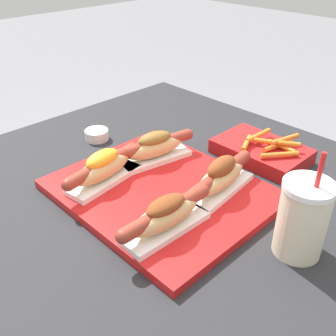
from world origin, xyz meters
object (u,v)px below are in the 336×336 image
hot_dog_0 (103,168)px  sauce_bowl (97,134)px  drink_cup (302,219)px  hot_dog_2 (155,147)px  fries_basket (262,151)px  hot_dog_1 (166,215)px  hot_dog_3 (221,177)px  serving_tray (161,192)px

hot_dog_0 → sauce_bowl: size_ratio=3.40×
sauce_bowl → drink_cup: size_ratio=0.31×
hot_dog_2 → fries_basket: bearing=54.9°
hot_dog_1 → drink_cup: size_ratio=1.07×
hot_dog_1 → drink_cup: bearing=37.5°
drink_cup → fries_basket: size_ratio=0.92×
hot_dog_0 → hot_dog_2: size_ratio=1.01×
hot_dog_3 → drink_cup: drink_cup is taller
hot_dog_1 → hot_dog_0: bearing=175.5°
hot_dog_2 → sauce_bowl: size_ratio=3.38×
hot_dog_1 → fries_basket: size_ratio=0.98×
sauce_bowl → hot_dog_0: bearing=-31.6°
serving_tray → drink_cup: (0.28, 0.05, 0.06)m
hot_dog_3 → fries_basket: 0.21m
serving_tray → fries_basket: 0.29m
hot_dog_2 → serving_tray: bearing=-36.4°
sauce_bowl → fries_basket: 0.43m
hot_dog_3 → sauce_bowl: hot_dog_3 is taller
hot_dog_0 → fries_basket: bearing=65.9°
sauce_bowl → fries_basket: size_ratio=0.29×
hot_dog_3 → fries_basket: hot_dog_3 is taller
serving_tray → hot_dog_3: bearing=40.3°
hot_dog_1 → fries_basket: (-0.05, 0.37, -0.03)m
hot_dog_0 → sauce_bowl: hot_dog_0 is taller
hot_dog_2 → fries_basket: 0.26m
hot_dog_3 → sauce_bowl: (-0.40, -0.02, -0.04)m
hot_dog_3 → fries_basket: size_ratio=0.98×
hot_dog_2 → hot_dog_3: (0.19, 0.01, 0.00)m
hot_dog_2 → sauce_bowl: 0.21m
hot_dog_2 → sauce_bowl: hot_dog_2 is taller
serving_tray → fries_basket: size_ratio=1.96×
hot_dog_1 → fries_basket: bearing=97.2°
serving_tray → hot_dog_2: hot_dog_2 is taller
hot_dog_0 → hot_dog_3: bearing=37.4°
fries_basket → drink_cup: bearing=-45.3°
serving_tray → hot_dog_1: hot_dog_1 is taller
hot_dog_2 → drink_cup: (0.38, -0.02, 0.02)m
sauce_bowl → fries_basket: (0.36, 0.23, 0.00)m
serving_tray → sauce_bowl: bearing=169.8°
serving_tray → hot_dog_1: (0.10, -0.09, 0.04)m
sauce_bowl → hot_dog_2: bearing=3.9°
serving_tray → drink_cup: drink_cup is taller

